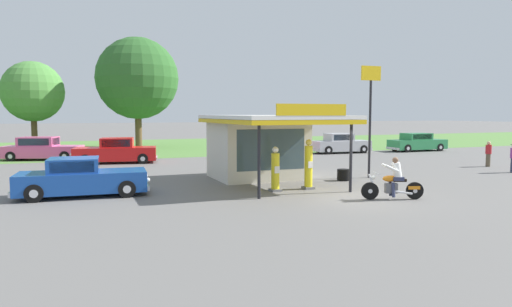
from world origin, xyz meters
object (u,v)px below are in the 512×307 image
at_px(parked_car_back_row_far_left, 341,144).
at_px(featured_classic_sedan, 81,179).
at_px(parked_car_back_row_centre, 417,143).
at_px(roadside_pole_sign, 370,103).
at_px(gas_pump_offside, 309,166).
at_px(parked_car_back_row_centre_right, 116,152).
at_px(parked_car_second_row_spare, 42,149).
at_px(bystander_strolling_foreground, 488,153).
at_px(parked_car_back_row_centre_left, 268,146).
at_px(spare_tire_stack, 343,175).
at_px(motorcycle_with_rider, 394,182).
at_px(gas_pump_nearside, 275,171).

bearing_deg(parked_car_back_row_far_left, featured_classic_sedan, -146.89).
height_order(parked_car_back_row_centre, roadside_pole_sign, roadside_pole_sign).
height_order(gas_pump_offside, parked_car_back_row_centre_right, gas_pump_offside).
bearing_deg(roadside_pole_sign, parked_car_second_row_spare, 135.02).
height_order(gas_pump_offside, bystander_strolling_foreground, gas_pump_offside).
bearing_deg(parked_car_second_row_spare, parked_car_back_row_centre_left, -5.46).
distance_m(parked_car_back_row_far_left, spare_tire_stack, 15.42).
distance_m(motorcycle_with_rider, bystander_strolling_foreground, 13.72).
distance_m(gas_pump_nearside, spare_tire_stack, 4.56).
distance_m(gas_pump_offside, spare_tire_stack, 3.20).
xyz_separation_m(gas_pump_offside, parked_car_back_row_centre, (17.94, 13.91, -0.26)).
height_order(gas_pump_offside, motorcycle_with_rider, gas_pump_offside).
bearing_deg(motorcycle_with_rider, bystander_strolling_foreground, 28.07).
distance_m(featured_classic_sedan, parked_car_back_row_centre_left, 19.95).
bearing_deg(parked_car_back_row_far_left, gas_pump_offside, -126.48).
bearing_deg(parked_car_back_row_centre_left, gas_pump_nearside, -112.31).
bearing_deg(parked_car_back_row_centre, parked_car_second_row_spare, 172.84).
height_order(gas_pump_nearside, featured_classic_sedan, gas_pump_nearside).
bearing_deg(bystander_strolling_foreground, parked_car_back_row_centre_left, 124.75).
bearing_deg(gas_pump_offside, parked_car_back_row_centre_right, 116.33).
bearing_deg(gas_pump_nearside, roadside_pole_sign, 17.67).
relative_size(motorcycle_with_rider, parked_car_back_row_centre_right, 0.41).
bearing_deg(bystander_strolling_foreground, parked_car_second_row_spare, 150.32).
bearing_deg(roadside_pole_sign, spare_tire_stack, -168.42).
bearing_deg(parked_car_second_row_spare, featured_classic_sedan, -81.52).
distance_m(parked_car_back_row_centre_right, parked_car_second_row_spare, 6.10).
bearing_deg(parked_car_back_row_centre_right, parked_car_second_row_spare, 138.61).
xyz_separation_m(featured_classic_sedan, parked_car_back_row_centre_right, (2.22, 11.78, 0.06)).
height_order(roadside_pole_sign, spare_tire_stack, roadside_pole_sign).
height_order(gas_pump_nearside, parked_car_back_row_centre_left, gas_pump_nearside).
xyz_separation_m(featured_classic_sedan, parked_car_second_row_spare, (-2.36, 15.81, 0.05)).
distance_m(gas_pump_nearside, parked_car_back_row_centre_right, 14.50).
xyz_separation_m(gas_pump_offside, parked_car_back_row_centre_right, (-6.70, 13.54, -0.24)).
xyz_separation_m(motorcycle_with_rider, parked_car_back_row_far_left, (9.01, 17.89, 0.07)).
xyz_separation_m(gas_pump_offside, parked_car_back_row_far_left, (10.83, 14.65, -0.24)).
relative_size(parked_car_back_row_far_left, spare_tire_stack, 8.21).
height_order(gas_pump_nearside, parked_car_second_row_spare, gas_pump_nearside).
relative_size(parked_car_back_row_centre, roadside_pole_sign, 0.95).
bearing_deg(parked_car_back_row_centre_left, parked_car_back_row_far_left, -13.31).
bearing_deg(motorcycle_with_rider, parked_car_second_row_spare, 122.17).
bearing_deg(spare_tire_stack, parked_car_second_row_spare, 131.12).
height_order(parked_car_back_row_far_left, spare_tire_stack, parked_car_back_row_far_left).
xyz_separation_m(parked_car_back_row_far_left, bystander_strolling_foreground, (3.10, -11.44, 0.07)).
bearing_deg(parked_car_back_row_centre, parked_car_back_row_far_left, 174.03).
bearing_deg(parked_car_second_row_spare, parked_car_back_row_centre, -7.16).
bearing_deg(roadside_pole_sign, motorcycle_with_rider, -116.85).
relative_size(featured_classic_sedan, spare_tire_stack, 8.37).
relative_size(gas_pump_offside, motorcycle_with_rider, 0.95).
relative_size(gas_pump_offside, parked_car_back_row_centre_right, 0.38).
relative_size(parked_car_back_row_centre_right, parked_car_second_row_spare, 0.98).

